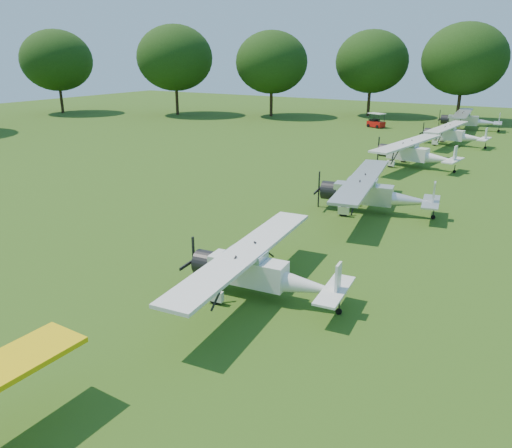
{
  "coord_description": "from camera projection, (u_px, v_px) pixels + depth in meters",
  "views": [
    {
      "loc": [
        10.25,
        -17.22,
        8.91
      ],
      "look_at": [
        -1.07,
        1.49,
        1.4
      ],
      "focal_mm": 35.0,
      "sensor_mm": 36.0,
      "label": 1
    }
  ],
  "objects": [
    {
      "name": "tree_belt",
      "position": [
        349.0,
        79.0,
        17.62
      ],
      "size": [
        137.36,
        130.27,
        14.52
      ],
      "color": "black",
      "rests_on": "ground"
    },
    {
      "name": "aircraft_5",
      "position": [
        414.0,
        152.0,
        40.73
      ],
      "size": [
        6.97,
        11.06,
        2.17
      ],
      "rotation": [
        0.0,
        0.0,
        -0.14
      ],
      "color": "white",
      "rests_on": "ground"
    },
    {
      "name": "aircraft_7",
      "position": [
        468.0,
        119.0,
        60.52
      ],
      "size": [
        7.21,
        11.5,
        2.26
      ],
      "rotation": [
        0.0,
        0.0,
        0.08
      ],
      "color": "silver",
      "rests_on": "ground"
    },
    {
      "name": "aircraft_3",
      "position": [
        259.0,
        269.0,
        18.85
      ],
      "size": [
        6.43,
        10.23,
        2.01
      ],
      "rotation": [
        0.0,
        0.0,
        0.1
      ],
      "color": "white",
      "rests_on": "ground"
    },
    {
      "name": "ground",
      "position": [
        259.0,
        268.0,
        21.85
      ],
      "size": [
        160.0,
        160.0,
        0.0
      ],
      "primitive_type": "plane",
      "color": "#2A4812",
      "rests_on": "ground"
    },
    {
      "name": "aircraft_4",
      "position": [
        373.0,
        191.0,
        28.99
      ],
      "size": [
        7.1,
        11.24,
        2.21
      ],
      "rotation": [
        0.0,
        0.0,
        0.17
      ],
      "color": "silver",
      "rests_on": "ground"
    },
    {
      "name": "golf_cart",
      "position": [
        376.0,
        123.0,
        62.81
      ],
      "size": [
        2.37,
        1.9,
        1.77
      ],
      "rotation": [
        0.0,
        0.0,
        -0.38
      ],
      "color": "red",
      "rests_on": "ground"
    },
    {
      "name": "aircraft_6",
      "position": [
        453.0,
        133.0,
        50.44
      ],
      "size": [
        6.6,
        10.52,
        2.07
      ],
      "rotation": [
        0.0,
        0.0,
        -0.09
      ],
      "color": "white",
      "rests_on": "ground"
    }
  ]
}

